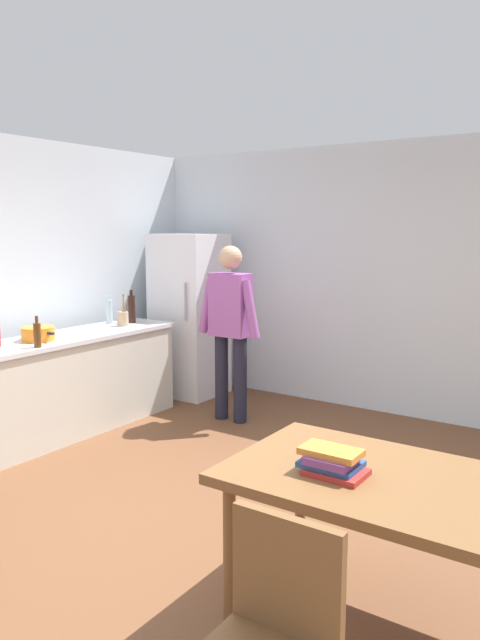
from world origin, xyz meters
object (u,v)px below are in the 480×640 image
(chair, at_px, (270,637))
(bottle_wine_dark, at_px, (132,309))
(utensil_jar, at_px, (123,318))
(person, at_px, (230,322))
(cooking_pot, at_px, (38,334))
(bottle_water_clear, at_px, (109,311))
(dining_table, at_px, (381,492))
(refrigerator, at_px, (190,315))
(bottle_beer_brown, at_px, (37,335))
(book_stack, at_px, (332,462))

(chair, height_order, bottle_wine_dark, bottle_wine_dark)
(utensil_jar, bearing_deg, person, 22.28)
(cooking_pot, xyz_separation_m, bottle_water_clear, (-0.20, 1.02, 0.07))
(dining_table, relative_size, cooking_pot, 3.50)
(refrigerator, distance_m, bottle_beer_brown, 2.16)
(utensil_jar, bearing_deg, refrigerator, 86.17)
(cooking_pot, distance_m, bottle_wine_dark, 1.19)
(person, bearing_deg, refrigerator, 149.77)
(dining_table, height_order, chair, chair)
(person, height_order, dining_table, person)
(dining_table, height_order, bottle_wine_dark, bottle_wine_dark)
(person, relative_size, dining_table, 1.21)
(refrigerator, relative_size, cooking_pot, 4.50)
(book_stack, bearing_deg, utensil_jar, 149.93)
(dining_table, distance_m, utensil_jar, 3.80)
(refrigerator, bearing_deg, bottle_beer_brown, -85.96)
(refrigerator, bearing_deg, utensil_jar, -93.83)
(bottle_water_clear, bearing_deg, utensil_jar, -8.41)
(utensil_jar, relative_size, bottle_water_clear, 1.07)
(person, xyz_separation_m, chair, (2.35, -3.11, -0.44))
(bottle_beer_brown, distance_m, book_stack, 3.03)
(chair, distance_m, bottle_wine_dark, 4.52)
(utensil_jar, height_order, bottle_wine_dark, bottle_wine_dark)
(refrigerator, bearing_deg, bottle_wine_dark, -99.77)
(bottle_wine_dark, bearing_deg, refrigerator, 80.23)
(person, distance_m, utensil_jar, 1.10)
(chair, bearing_deg, bottle_beer_brown, 155.25)
(bottle_water_clear, distance_m, bottle_beer_brown, 1.29)
(refrigerator, distance_m, chair, 4.95)
(chair, relative_size, cooking_pot, 2.28)
(cooking_pot, relative_size, utensil_jar, 1.25)
(bottle_water_clear, height_order, bottle_beer_brown, bottle_water_clear)
(person, relative_size, utensil_jar, 5.31)
(chair, xyz_separation_m, utensil_jar, (-3.36, 2.70, 0.44))
(dining_table, distance_m, bottle_beer_brown, 3.21)
(refrigerator, xyz_separation_m, person, (0.95, -0.55, 0.08))
(refrigerator, height_order, book_stack, refrigerator)
(bottle_water_clear, xyz_separation_m, book_stack, (3.40, -1.87, -0.22))
(refrigerator, bearing_deg, dining_table, -39.29)
(bottle_wine_dark, height_order, book_stack, bottle_wine_dark)
(person, bearing_deg, cooking_pot, -126.61)
(cooking_pot, distance_m, bottle_water_clear, 1.04)
(dining_table, height_order, bottle_beer_brown, bottle_beer_brown)
(person, height_order, bottle_beer_brown, person)
(bottle_wine_dark, bearing_deg, dining_table, -29.29)
(bottle_wine_dark, bearing_deg, chair, -40.13)
(dining_table, bearing_deg, book_stack, -151.88)
(cooking_pot, relative_size, bottle_beer_brown, 1.54)
(cooking_pot, bearing_deg, bottle_beer_brown, -38.13)
(person, relative_size, bottle_water_clear, 5.67)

